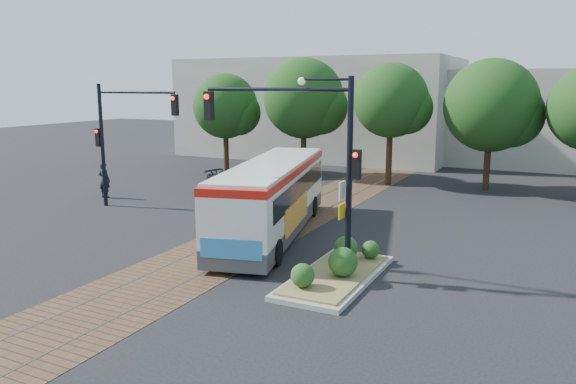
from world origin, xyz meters
name	(u,v)px	position (x,y,z in m)	size (l,w,h in m)	color
ground	(223,251)	(0.00, 0.00, 0.00)	(120.00, 120.00, 0.00)	black
trackbed	(274,226)	(0.00, 4.00, 0.01)	(3.60, 40.00, 0.02)	brown
tree_row	(388,103)	(1.21, 16.42, 4.85)	(26.40, 5.60, 7.67)	#382314
warehouses	(410,111)	(-0.53, 28.75, 3.81)	(40.00, 13.00, 8.00)	#ADA899
city_bus	(273,194)	(0.51, 2.95, 1.63)	(4.92, 11.14, 2.92)	#404143
traffic_island	(338,268)	(4.82, -0.90, 0.33)	(2.20, 5.20, 1.13)	gray
signal_pole_main	(312,144)	(3.86, -0.81, 4.16)	(5.49, 0.46, 6.00)	black
signal_pole_left	(119,129)	(-8.37, 4.00, 3.86)	(4.99, 0.34, 6.00)	black
officer	(104,180)	(-10.97, 5.48, 0.95)	(0.69, 0.45, 1.89)	black
parked_car	(236,182)	(-5.56, 10.00, 0.57)	(1.58, 3.90, 1.13)	black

